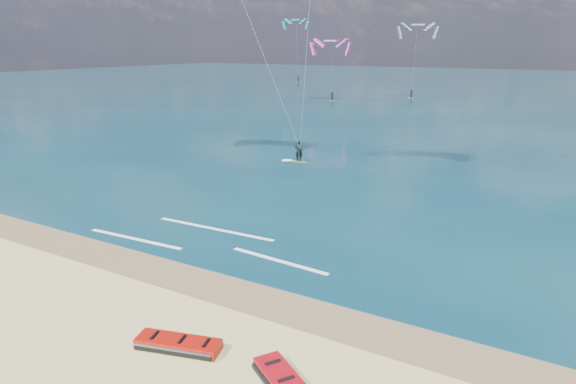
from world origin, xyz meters
name	(u,v)px	position (x,y,z in m)	size (l,w,h in m)	color
ground	(413,138)	(0.00, 40.00, 0.00)	(320.00, 320.00, 0.00)	tan
wet_sand_strip	(154,268)	(0.00, 3.00, 0.00)	(320.00, 2.40, 0.01)	brown
sea	(506,91)	(0.00, 104.00, 0.02)	(320.00, 200.00, 0.04)	#0B2B3E
packed_kite_left	(179,349)	(5.06, -1.08, 0.00)	(2.91, 1.14, 0.41)	#A81208
kitesurfer_main	(285,45)	(-3.95, 20.73, 9.17)	(8.36, 8.71, 17.76)	#B8DF1A
shoreline_foam	(205,240)	(-0.09, 6.60, 0.04)	(12.85, 3.62, 0.01)	white
distant_kites	(391,62)	(-17.72, 82.87, 6.06)	(75.12, 39.02, 14.81)	#EE46AA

